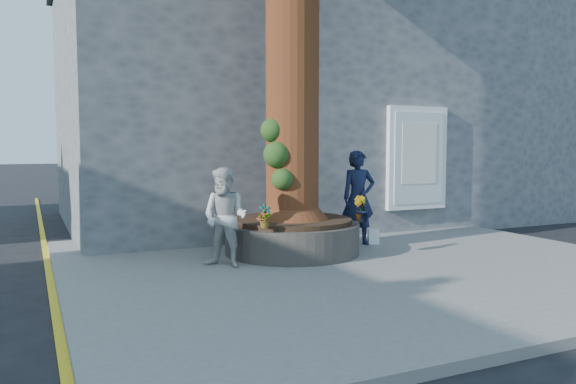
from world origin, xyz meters
name	(u,v)px	position (x,y,z in m)	size (l,w,h in m)	color
ground	(302,292)	(0.00, 0.00, 0.00)	(120.00, 120.00, 0.00)	black
pavement	(358,264)	(1.50, 1.00, 0.06)	(9.00, 8.00, 0.12)	slate
yellow_line	(53,300)	(-3.05, 1.00, 0.00)	(0.10, 30.00, 0.01)	yellow
stone_shop	(267,100)	(2.50, 7.20, 3.16)	(10.30, 8.30, 6.30)	#525457
neighbour_shop	(494,114)	(10.50, 7.20, 3.00)	(6.00, 8.00, 6.00)	#525457
planter	(292,236)	(0.80, 2.00, 0.41)	(2.30, 2.30, 0.60)	black
man	(358,198)	(2.28, 2.25, 1.00)	(0.64, 0.42, 1.76)	#131A34
woman	(225,217)	(-0.59, 1.44, 0.88)	(0.74, 0.57, 1.52)	beige
shopping_bag	(373,237)	(2.57, 2.16, 0.26)	(0.20, 0.12, 0.28)	white
plant_a	(265,216)	(-0.05, 1.15, 0.91)	(0.20, 0.13, 0.37)	gray
plant_b	(361,209)	(1.65, 1.15, 0.94)	(0.24, 0.23, 0.43)	gray
plant_c	(361,212)	(1.65, 1.15, 0.88)	(0.18, 0.18, 0.33)	gray
plant_d	(265,219)	(-0.05, 1.15, 0.86)	(0.25, 0.22, 0.27)	gray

